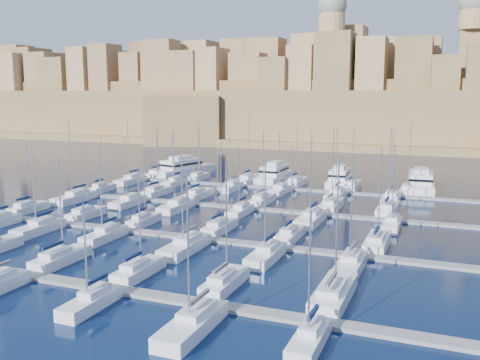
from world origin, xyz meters
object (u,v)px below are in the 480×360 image
at_px(motor_yacht_b, 275,174).
at_px(sailboat_2, 60,258).
at_px(sailboat_4, 225,282).
at_px(motor_yacht_c, 340,179).
at_px(motor_yacht_d, 421,182).
at_px(motor_yacht_a, 183,168).

bearing_deg(motor_yacht_b, sailboat_2, -94.69).
height_order(sailboat_4, motor_yacht_c, sailboat_4).
height_order(sailboat_2, sailboat_4, sailboat_4).
distance_m(sailboat_4, motor_yacht_c, 69.18).
bearing_deg(motor_yacht_b, sailboat_4, -76.39).
relative_size(sailboat_4, motor_yacht_c, 0.98).
relative_size(motor_yacht_c, motor_yacht_d, 0.77).
height_order(sailboat_2, motor_yacht_a, sailboat_2).
bearing_deg(sailboat_2, motor_yacht_d, 61.06).
height_order(sailboat_4, motor_yacht_d, sailboat_4).
relative_size(sailboat_4, motor_yacht_a, 0.70).
height_order(sailboat_2, motor_yacht_c, sailboat_2).
bearing_deg(motor_yacht_c, motor_yacht_a, 176.58).
xyz_separation_m(sailboat_4, motor_yacht_a, (-42.88, 71.67, 0.98)).
bearing_deg(motor_yacht_d, motor_yacht_c, -173.52).
relative_size(sailboat_2, sailboat_4, 0.97).
height_order(sailboat_4, motor_yacht_b, sailboat_4).
bearing_deg(motor_yacht_a, sailboat_4, -59.11).
distance_m(motor_yacht_a, motor_yacht_c, 41.89).
bearing_deg(sailboat_2, sailboat_4, -0.40).
distance_m(sailboat_2, motor_yacht_a, 74.30).
bearing_deg(sailboat_2, motor_yacht_a, 105.74).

